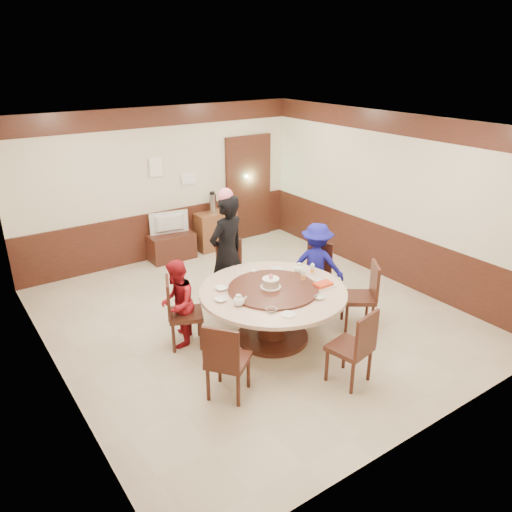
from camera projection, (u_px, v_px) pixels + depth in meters
room at (253, 250)px, 7.06m from camera, size 6.00×6.04×2.84m
banquet_table at (273, 304)px, 6.69m from camera, size 1.96×1.96×0.78m
chair_0 at (313, 285)px, 7.76m from camera, size 0.58×0.58×0.97m
chair_1 at (233, 284)px, 7.81m from camera, size 0.53×0.53×0.97m
chair_2 at (184, 324)px, 6.65m from camera, size 0.58×0.58×0.97m
chair_3 at (228, 372)px, 5.66m from camera, size 0.62×0.62×0.97m
chair_4 at (350, 359)px, 5.89m from camera, size 0.52×0.53×0.97m
chair_5 at (359, 307)px, 7.11m from camera, size 0.62×0.61×0.97m
person_standing at (227, 253)px, 7.42m from camera, size 0.74×0.58×1.80m
person_red at (177, 304)px, 6.57m from camera, size 0.70×0.74×1.20m
person_blue at (316, 264)px, 7.63m from camera, size 0.93×0.96×1.31m
birthday_cake at (271, 283)px, 6.59m from camera, size 0.28×0.28×0.19m
teapot_left at (239, 301)px, 6.18m from camera, size 0.17×0.15×0.13m
teapot_right at (299, 269)px, 7.09m from camera, size 0.17×0.15×0.13m
bowl_0 at (221, 288)px, 6.60m from camera, size 0.16×0.16×0.04m
bowl_1 at (319, 298)px, 6.35m from camera, size 0.13×0.13×0.04m
bowl_2 at (271, 310)px, 6.06m from camera, size 0.13×0.13×0.03m
bowl_3 at (319, 281)px, 6.80m from camera, size 0.14×0.14×0.04m
bowl_4 at (221, 300)px, 6.30m from camera, size 0.15×0.15×0.04m
bowl_5 at (254, 271)px, 7.12m from camera, size 0.13×0.13×0.04m
saucer_near at (288, 314)px, 5.98m from camera, size 0.18×0.18×0.01m
saucer_far at (278, 269)px, 7.22m from camera, size 0.18×0.18×0.01m
shrimp_platter at (323, 285)px, 6.68m from camera, size 0.30×0.20×0.06m
bottle_0 at (303, 276)px, 6.82m from camera, size 0.06×0.06×0.16m
bottle_1 at (312, 270)px, 7.02m from camera, size 0.06×0.06×0.16m
tv_stand at (172, 247)px, 9.46m from camera, size 0.85×0.45×0.50m
television at (170, 224)px, 9.28m from camera, size 0.74×0.22×0.42m
side_cabinet at (216, 230)px, 9.95m from camera, size 0.80×0.40×0.75m
thermos at (213, 203)px, 9.71m from camera, size 0.15×0.15×0.38m
notice_left at (156, 167)px, 8.99m from camera, size 0.25×0.00×0.35m
notice_right at (189, 179)px, 9.44m from camera, size 0.30×0.00×0.22m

